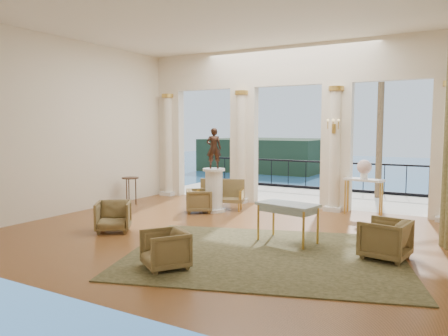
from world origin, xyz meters
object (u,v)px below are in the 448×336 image
Objects in this scene: game_table at (288,207)px; pedestal at (214,191)px; armchair_b at (165,248)px; armchair_d at (199,200)px; settee at (221,194)px; statue at (214,148)px; console_table at (364,185)px; side_table at (130,181)px; armchair_a at (113,215)px; armchair_c at (385,237)px.

pedestal is (-2.88, 2.00, -0.14)m from game_table.
armchair_b is 4.63m from armchair_d.
settee is 1.25× the size of statue.
settee is 1.30× the size of console_table.
side_table is at bearing 174.85° from game_table.
side_table is (-5.53, 1.71, -0.02)m from game_table.
armchair_a is 0.96× the size of armchair_c.
game_table is 1.20× the size of console_table.
game_table reaches higher than armchair_d.
game_table is at bearing 120.47° from statue.
console_table is 6.47m from side_table.
armchair_b is 0.55× the size of game_table.
armchair_d is 0.59× the size of pedestal.
armchair_b is 0.86× the size of side_table.
armchair_c is at bearing -24.76° from pedestal.
side_table is (-7.36, 1.87, 0.30)m from armchair_c.
armchair_d is (-2.06, 4.14, -0.00)m from armchair_b.
armchair_d is at bearing -143.35° from console_table.
side_table is at bearing -18.25° from statue.
armchair_c reaches higher than armchair_d.
armchair_c is 0.96× the size of side_table.
console_table is at bearing 178.92° from statue.
game_table is 1.56× the size of side_table.
pedestal is at bearing 146.03° from armchair_b.
console_table is at bearing 16.59° from side_table.
statue reaches higher than settee.
armchair_b is 1.00× the size of armchair_d.
armchair_c is 1.12× the size of armchair_d.
game_table is 5.79m from side_table.
armchair_a is 0.67× the size of statue.
settee is 2.76m from side_table.
game_table is (-1.83, 0.17, 0.32)m from armchair_c.
game_table reaches higher than armchair_b.
pedestal is 1.07× the size of statue.
pedestal reaches higher than armchair_d.
side_table is at bearing 89.54° from armchair_a.
game_table is at bearing 99.83° from armchair_b.
armchair_b is at bearing -43.98° from armchair_c.
game_table is at bearing -154.12° from armchair_d.
settee reaches higher than armchair_c.
armchair_c is 5.33m from armchair_d.
armchair_c is 0.61× the size of game_table.
pedestal reaches higher than side_table.
armchair_c is 5.19m from pedestal.
armchair_b is at bearing -95.50° from console_table.
statue is at bearing -79.47° from armchair_d.
pedestal reaches higher than settee.
pedestal is 1.12× the size of console_table.
settee is 3.75m from console_table.
armchair_a is 3.36m from statue.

